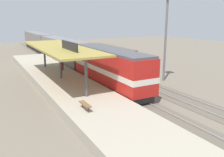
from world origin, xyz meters
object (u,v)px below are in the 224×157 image
(platform_bench, at_px, (85,104))
(passenger_carriage_rear, at_px, (38,41))
(freight_car, at_px, (109,58))
(passenger_carriage_front, at_px, (62,51))
(locomotive, at_px, (109,68))
(person_waiting, at_px, (62,63))
(light_mast, at_px, (167,14))

(platform_bench, relative_size, passenger_carriage_rear, 0.08)
(freight_car, bearing_deg, passenger_carriage_rear, 98.71)
(platform_bench, relative_size, passenger_carriage_front, 0.08)
(locomotive, height_order, passenger_carriage_front, locomotive)
(person_waiting, bearing_deg, platform_bench, -100.77)
(passenger_carriage_rear, distance_m, person_waiting, 30.72)
(light_mast, bearing_deg, passenger_carriage_rear, 101.25)
(passenger_carriage_rear, relative_size, freight_car, 1.67)
(light_mast, distance_m, person_waiting, 15.35)
(passenger_carriage_front, bearing_deg, freight_car, -63.52)
(platform_bench, xyz_separation_m, light_mast, (13.80, 6.82, 7.05))
(locomotive, xyz_separation_m, person_waiting, (-3.05, 8.24, -0.56))
(locomotive, height_order, person_waiting, locomotive)
(passenger_carriage_front, height_order, passenger_carriage_rear, same)
(passenger_carriage_front, height_order, freight_car, passenger_carriage_front)
(light_mast, bearing_deg, passenger_carriage_front, 112.94)
(freight_car, xyz_separation_m, light_mast, (3.20, -9.19, 6.43))
(passenger_carriage_front, xyz_separation_m, light_mast, (7.80, -18.43, 6.08))
(passenger_carriage_rear, height_order, light_mast, light_mast)
(passenger_carriage_front, distance_m, person_waiting, 10.24)
(platform_bench, relative_size, freight_car, 0.14)
(passenger_carriage_front, relative_size, passenger_carriage_rear, 1.00)
(locomotive, bearing_deg, passenger_carriage_rear, 90.00)
(platform_bench, bearing_deg, passenger_carriage_rear, 82.58)
(passenger_carriage_front, xyz_separation_m, freight_car, (4.60, -9.23, -0.34))
(platform_bench, relative_size, light_mast, 0.15)
(passenger_carriage_rear, bearing_deg, person_waiting, -95.71)
(locomotive, height_order, freight_car, locomotive)
(freight_car, height_order, person_waiting, freight_car)
(light_mast, height_order, person_waiting, light_mast)
(locomotive, xyz_separation_m, passenger_carriage_rear, (0.00, 38.80, -0.10))
(freight_car, distance_m, person_waiting, 7.67)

